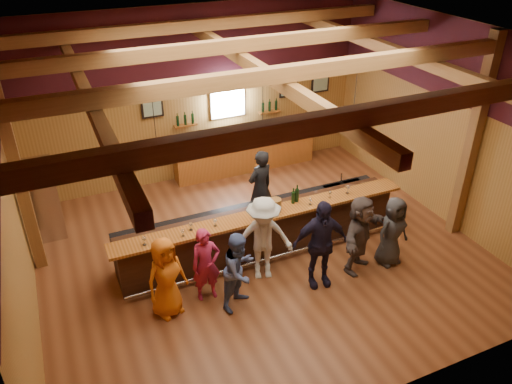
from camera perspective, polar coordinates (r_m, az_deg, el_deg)
room at (r=9.29m, az=0.62°, el=9.31°), size 9.04×9.00×4.52m
bar_counter at (r=10.62m, az=0.41°, el=-4.23°), size 6.30×1.07×1.11m
back_bar_cabinet at (r=13.90m, az=-1.21°, el=4.33°), size 4.00×0.52×0.95m
window at (r=13.35m, az=-3.28°, el=10.51°), size 0.95×0.09×0.95m
framed_pictures at (r=13.64m, az=0.19°, el=11.20°), size 5.35×0.05×0.45m
wine_shelves at (r=13.44m, az=-3.12°, el=8.69°), size 3.00×0.18×0.30m
pendant_lights at (r=9.43m, az=0.75°, el=6.33°), size 4.24×0.24×1.37m
stainless_fridge at (r=11.85m, az=-23.26°, el=-0.83°), size 0.70×0.70×1.80m
customer_orange at (r=9.05m, az=-10.25°, el=-9.58°), size 0.91×0.74×1.60m
customer_redvest at (r=9.31m, az=-5.73°, el=-8.27°), size 0.55×0.37×1.50m
customer_denim at (r=9.10m, az=-1.89°, el=-8.95°), size 0.95×0.89×1.55m
customer_white at (r=9.66m, az=0.84°, el=-5.40°), size 1.30×0.95×1.80m
customer_navy at (r=9.55m, az=7.34°, el=-5.91°), size 1.16×0.65×1.86m
customer_brown at (r=10.11m, az=11.74°, el=-4.74°), size 1.59×1.22×1.68m
customer_dark at (r=10.48m, az=15.30°, el=-4.36°), size 0.80×0.58×1.53m
bartender at (r=11.31m, az=0.48°, el=0.47°), size 0.77×0.61×1.84m
ice_bucket at (r=10.06m, az=2.23°, el=-1.48°), size 0.24×0.24×0.26m
bottle_a at (r=10.39m, az=4.70°, el=-0.34°), size 0.08×0.08×0.39m
bottle_b at (r=10.33m, az=4.28°, el=-0.61°), size 0.08×0.08×0.35m
glass_a at (r=9.29m, az=-12.69°, el=-5.25°), size 0.08×0.08×0.19m
glass_b at (r=9.40m, az=-8.39°, el=-4.45°), size 0.07×0.07×0.16m
glass_c at (r=9.55m, az=-7.47°, el=-3.71°), size 0.08×0.08×0.17m
glass_d at (r=9.62m, az=-4.71°, el=-3.28°), size 0.08×0.08×0.17m
glass_e at (r=9.85m, az=0.03°, el=-2.27°), size 0.08×0.08×0.18m
glass_f at (r=10.32m, az=6.24°, el=-0.88°), size 0.07×0.07×0.16m
glass_g at (r=10.62m, az=8.46°, el=-0.11°), size 0.07×0.07×0.16m
glass_h at (r=10.83m, az=10.46°, el=0.50°), size 0.09×0.09×0.20m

